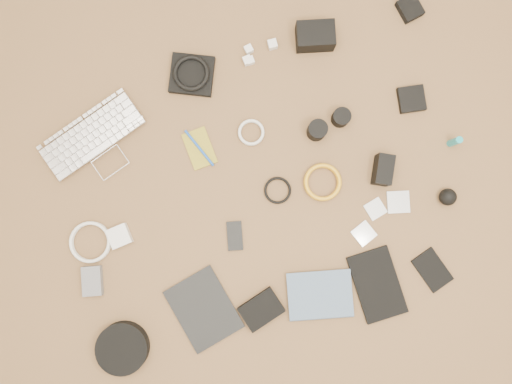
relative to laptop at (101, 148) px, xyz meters
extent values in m
cube|color=brown|center=(0.49, -0.30, -0.03)|extent=(4.00, 4.00, 0.04)
imported|color=silver|center=(0.00, 0.00, 0.00)|extent=(0.43, 0.36, 0.03)
cube|color=black|center=(0.37, 0.17, 0.00)|extent=(0.19, 0.19, 0.03)
torus|color=black|center=(0.37, 0.17, 0.02)|extent=(0.15, 0.15, 0.02)
cube|color=silver|center=(0.59, 0.20, 0.00)|extent=(0.03, 0.03, 0.03)
cube|color=silver|center=(0.57, 0.17, 0.00)|extent=(0.03, 0.03, 0.03)
cube|color=silver|center=(0.67, 0.20, 0.00)|extent=(0.03, 0.03, 0.03)
cube|color=silver|center=(0.58, 0.16, 0.00)|extent=(0.03, 0.03, 0.02)
cube|color=black|center=(0.82, 0.18, 0.02)|extent=(0.15, 0.12, 0.08)
cube|color=black|center=(1.18, 0.20, 0.00)|extent=(0.09, 0.10, 0.03)
cube|color=olive|center=(0.33, -0.09, -0.01)|extent=(0.10, 0.14, 0.01)
cylinder|color=#1546B1|center=(0.33, -0.09, 0.00)|extent=(0.07, 0.15, 0.01)
torus|color=silver|center=(0.52, -0.08, -0.01)|extent=(0.12, 0.12, 0.01)
cylinder|color=black|center=(0.74, -0.14, 0.02)|extent=(0.08, 0.08, 0.07)
cylinder|color=black|center=(0.84, -0.12, 0.01)|extent=(0.07, 0.07, 0.06)
cube|color=black|center=(1.10, -0.11, 0.00)|extent=(0.10, 0.10, 0.02)
cube|color=silver|center=(-0.01, -0.32, 0.00)|extent=(0.08, 0.08, 0.03)
torus|color=silver|center=(-0.11, -0.31, -0.01)|extent=(0.16, 0.16, 0.01)
torus|color=black|center=(0.56, -0.30, -0.01)|extent=(0.11, 0.11, 0.01)
torus|color=orange|center=(0.72, -0.32, -0.01)|extent=(0.17, 0.17, 0.01)
cube|color=black|center=(0.92, -0.33, 0.02)|extent=(0.09, 0.12, 0.08)
cylinder|color=teal|center=(1.19, -0.30, 0.03)|extent=(0.03, 0.03, 0.08)
cube|color=slate|center=(-0.14, -0.44, 0.00)|extent=(0.08, 0.11, 0.03)
cube|color=black|center=(0.21, -0.63, -0.01)|extent=(0.25, 0.28, 0.01)
cube|color=black|center=(0.37, -0.42, -0.01)|extent=(0.07, 0.11, 0.01)
cube|color=silver|center=(0.81, -0.52, -0.01)|extent=(0.09, 0.09, 0.01)
cube|color=silver|center=(0.87, -0.45, -0.01)|extent=(0.08, 0.08, 0.01)
cube|color=silver|center=(0.95, -0.45, -0.01)|extent=(0.09, 0.09, 0.01)
sphere|color=black|center=(1.12, -0.48, 0.02)|extent=(0.07, 0.07, 0.06)
cylinder|color=black|center=(-0.09, -0.69, 0.01)|extent=(0.19, 0.19, 0.05)
cube|color=black|center=(0.40, -0.68, 0.00)|extent=(0.16, 0.13, 0.03)
imported|color=#485E7B|center=(0.59, -0.77, 0.00)|extent=(0.25, 0.20, 0.02)
cube|color=black|center=(0.81, -0.70, -0.01)|extent=(0.16, 0.24, 0.02)
cube|color=black|center=(1.00, -0.71, -0.01)|extent=(0.13, 0.15, 0.01)
camera|label=1|loc=(0.46, -0.38, 1.72)|focal=35.00mm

